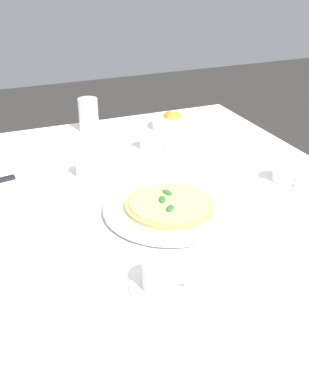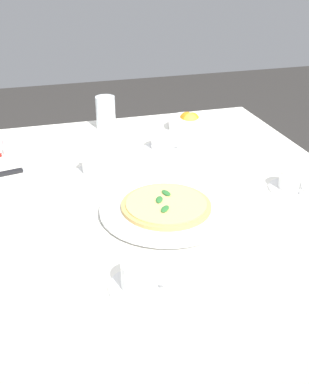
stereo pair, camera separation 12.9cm
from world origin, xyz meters
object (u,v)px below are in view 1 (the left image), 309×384
at_px(water_glass_near_right, 89,116).
at_px(dinner_knife, 19,176).
at_px(coffee_cup_near_left, 88,168).
at_px(coffee_cup_right_edge, 286,174).
at_px(napkin_folded, 18,180).
at_px(coffee_cup_far_left, 151,142).
at_px(coffee_cup_center_back, 161,277).
at_px(citrus_bowl, 172,121).
at_px(pizza, 169,204).
at_px(pizza_plate, 169,209).

distance_m(water_glass_near_right, dinner_knife, 0.47).
xyz_separation_m(coffee_cup_near_left, coffee_cup_right_edge, (0.53, -0.26, -0.00)).
xyz_separation_m(water_glass_near_right, napkin_folded, (-0.31, -0.35, -0.05)).
bearing_deg(coffee_cup_right_edge, napkin_folded, 157.93).
bearing_deg(water_glass_near_right, coffee_cup_far_left, -61.10).
height_order(coffee_cup_far_left, napkin_folded, coffee_cup_far_left).
height_order(coffee_cup_near_left, napkin_folded, coffee_cup_near_left).
distance_m(water_glass_near_right, napkin_folded, 0.47).
height_order(coffee_cup_far_left, water_glass_near_right, water_glass_near_right).
distance_m(napkin_folded, dinner_knife, 0.01).
xyz_separation_m(coffee_cup_near_left, napkin_folded, (-0.20, 0.03, -0.02)).
relative_size(coffee_cup_center_back, coffee_cup_right_edge, 0.98).
bearing_deg(citrus_bowl, dinner_knife, -157.75).
distance_m(pizza, coffee_cup_center_back, 0.31).
xyz_separation_m(pizza, dinner_knife, (-0.34, 0.32, -0.00)).
bearing_deg(water_glass_near_right, pizza, -87.40).
bearing_deg(napkin_folded, coffee_cup_far_left, -1.19).
bearing_deg(napkin_folded, water_glass_near_right, 36.37).
relative_size(coffee_cup_right_edge, citrus_bowl, 0.88).
relative_size(coffee_cup_near_left, coffee_cup_right_edge, 0.98).
height_order(coffee_cup_far_left, coffee_cup_right_edge, same).
bearing_deg(citrus_bowl, napkin_folded, -157.80).
xyz_separation_m(pizza_plate, coffee_cup_far_left, (0.12, 0.41, 0.02)).
xyz_separation_m(pizza, napkin_folded, (-0.34, 0.32, -0.01)).
bearing_deg(citrus_bowl, pizza, -115.09).
height_order(pizza_plate, coffee_cup_near_left, coffee_cup_near_left).
height_order(coffee_cup_right_edge, water_glass_near_right, water_glass_near_right).
relative_size(pizza, coffee_cup_right_edge, 1.78).
height_order(coffee_cup_center_back, coffee_cup_far_left, coffee_cup_center_back).
height_order(coffee_cup_right_edge, dinner_knife, coffee_cup_right_edge).
xyz_separation_m(coffee_cup_far_left, citrus_bowl, (0.15, 0.16, 0.00)).
xyz_separation_m(pizza_plate, coffee_cup_near_left, (-0.14, 0.29, 0.02)).
relative_size(coffee_cup_center_back, water_glass_near_right, 1.06).
xyz_separation_m(pizza_plate, pizza, (-0.00, 0.00, 0.01)).
bearing_deg(coffee_cup_near_left, coffee_cup_far_left, 25.48).
bearing_deg(coffee_cup_center_back, citrus_bowl, 64.19).
bearing_deg(coffee_cup_near_left, coffee_cup_right_edge, -26.42).
bearing_deg(pizza, coffee_cup_near_left, 115.75).
relative_size(pizza, coffee_cup_center_back, 1.81).
xyz_separation_m(coffee_cup_right_edge, napkin_folded, (-0.73, 0.30, -0.02)).
height_order(pizza, water_glass_near_right, water_glass_near_right).
distance_m(pizza_plate, dinner_knife, 0.47).
xyz_separation_m(coffee_cup_center_back, napkin_folded, (-0.20, 0.60, -0.02)).
distance_m(pizza_plate, coffee_cup_right_edge, 0.39).
height_order(pizza, citrus_bowl, citrus_bowl).
bearing_deg(pizza, water_glass_near_right, 92.60).
relative_size(pizza_plate, citrus_bowl, 2.32).
distance_m(coffee_cup_center_back, coffee_cup_near_left, 0.56).
xyz_separation_m(napkin_folded, citrus_bowl, (0.61, 0.25, 0.02)).
relative_size(pizza_plate, dinner_knife, 1.79).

